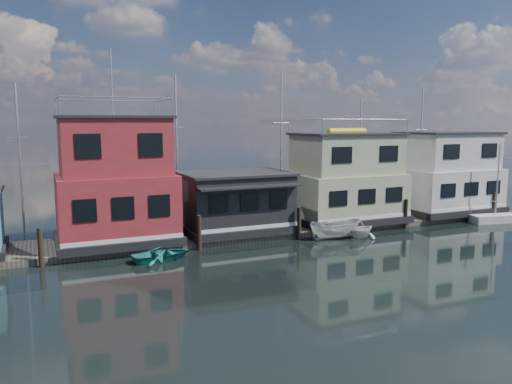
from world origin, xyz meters
name	(u,v)px	position (x,y,z in m)	size (l,w,h in m)	color
ground	(335,286)	(0.00, 0.00, 0.00)	(160.00, 160.00, 0.00)	black
dock	(242,232)	(0.00, 12.00, 0.20)	(48.00, 5.00, 0.40)	#595147
houseboat_red	(116,183)	(-8.50, 12.00, 4.10)	(7.40, 5.90, 11.86)	black
houseboat_dark	(235,202)	(-0.50, 11.98, 2.42)	(7.40, 6.10, 4.06)	black
houseboat_green	(346,179)	(8.50, 12.00, 3.55)	(8.40, 5.90, 7.03)	black
houseboat_white	(446,174)	(18.50, 12.00, 3.54)	(8.40, 5.90, 6.66)	black
pilings	(254,228)	(-0.33, 9.20, 1.10)	(42.28, 0.28, 2.20)	#2D2116
background_masts	(268,150)	(4.76, 18.00, 5.55)	(36.40, 0.16, 12.00)	silver
dinghy_white	(361,228)	(7.27, 8.11, 0.63)	(2.07, 2.40, 1.26)	silver
dinghy_teal	(162,254)	(-6.64, 7.89, 0.35)	(2.41, 3.38, 0.70)	teal
day_sailer	(495,218)	(20.02, 8.13, 0.38)	(4.11, 2.01, 6.21)	silver
motorboat	(335,229)	(5.34, 8.39, 0.68)	(1.33, 3.54, 1.37)	silver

